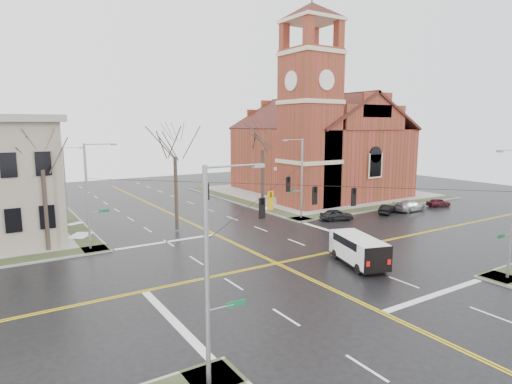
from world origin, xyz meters
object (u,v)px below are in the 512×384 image
church (316,140)px  parked_car_d (439,202)px  signal_pole_nw (89,193)px  streetlight_north_b (45,165)px  tree_ne (263,145)px  streetlight_north_a (66,178)px  signal_pole_se (512,210)px  parked_car_a (337,215)px  parked_car_c (410,206)px  signal_pole_ne (301,176)px  parked_car_b (387,209)px  tree_nw_near (175,152)px  tree_nw_far (42,164)px  cargo_van (357,248)px  signal_pole_sw (211,271)px

church → parked_car_d: church is taller
signal_pole_nw → streetlight_north_b: (0.67, 36.50, -0.48)m
church → tree_ne: size_ratio=2.36×
signal_pole_nw → streetlight_north_a: bearing=87.7°
streetlight_north_a → tree_ne: (18.35, -14.23, 3.98)m
signal_pole_se → parked_car_a: size_ratio=2.41×
church → parked_car_c: bearing=-86.6°
signal_pole_ne → signal_pole_se: same height
parked_car_a → parked_car_b: (7.65, -0.65, -0.06)m
tree_nw_near → tree_ne: 10.33m
church → parked_car_d: 19.95m
signal_pole_nw → tree_nw_far: tree_nw_far is taller
cargo_van → parked_car_a: (9.32, 12.21, -0.66)m
signal_pole_sw → parked_car_c: signal_pole_sw is taller
parked_car_a → parked_car_c: 11.37m
signal_pole_sw → signal_pole_nw: bearing=90.0°
signal_pole_se → church: bearing=69.7°
signal_pole_ne → signal_pole_sw: 32.28m
signal_pole_nw → signal_pole_ne: bearing=0.0°
streetlight_north_b → streetlight_north_a: bearing=-90.0°
streetlight_north_b → cargo_van: (15.78, -51.41, -3.17)m
church → parked_car_c: (1.01, -16.98, -7.76)m
church → signal_pole_sw: 51.29m
signal_pole_se → streetlight_north_b: bearing=110.3°
signal_pole_ne → streetlight_north_a: (-21.97, 16.50, -0.48)m
signal_pole_se → parked_car_c: (14.46, 19.30, -4.27)m
cargo_van → parked_car_c: size_ratio=1.32×
tree_nw_far → parked_car_c: bearing=-7.3°
church → signal_pole_nw: bearing=-159.8°
streetlight_north_b → tree_nw_near: size_ratio=0.72×
parked_car_d → streetlight_north_a: bearing=77.9°
church → streetlight_north_b: 42.53m
signal_pole_nw → parked_car_d: 43.23m
signal_pole_nw → signal_pole_sw: bearing=-90.0°
cargo_van → parked_car_d: (26.39, 11.15, -0.74)m
tree_nw_near → parked_car_b: bearing=-13.0°
signal_pole_sw → parked_car_a: signal_pole_sw is taller
signal_pole_nw → streetlight_north_a: signal_pole_nw is taller
streetlight_north_a → signal_pole_sw: bearing=-91.0°
cargo_van → signal_pole_ne: bearing=84.1°
signal_pole_sw → streetlight_north_b: size_ratio=1.12×
parked_car_c → tree_nw_near: size_ratio=0.42×
signal_pole_nw → tree_nw_near: tree_nw_near is taller
church → signal_pole_sw: church is taller
parked_car_b → cargo_van: bearing=100.2°
church → tree_nw_far: bearing=-163.3°
cargo_van → signal_pole_sw: bearing=-137.1°
signal_pole_nw → tree_nw_far: bearing=155.9°
tree_ne → signal_pole_sw: bearing=-127.0°
cargo_van → tree_nw_near: (-7.75, 17.27, 6.73)m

